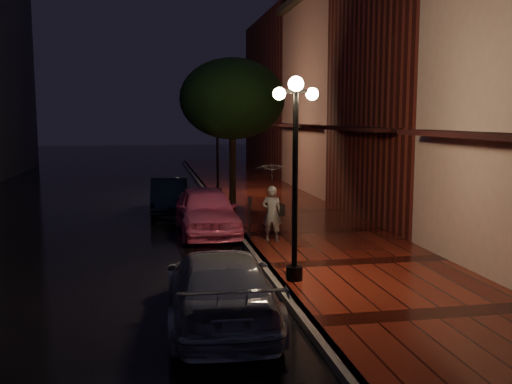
{
  "coord_description": "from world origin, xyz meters",
  "views": [
    {
      "loc": [
        -2.63,
        -16.55,
        3.61
      ],
      "look_at": [
        0.46,
        0.09,
        1.4
      ],
      "focal_mm": 40.0,
      "sensor_mm": 36.0,
      "label": 1
    }
  ],
  "objects_px": {
    "silver_car": "(220,287)",
    "parking_meter": "(250,213)",
    "street_tree": "(233,101)",
    "navy_car": "(169,195)",
    "streetlamp_near": "(295,166)",
    "pink_car": "(206,210)",
    "streetlamp_far": "(218,140)",
    "woman_with_umbrella": "(272,190)"
  },
  "relations": [
    {
      "from": "silver_car",
      "to": "parking_meter",
      "type": "distance_m",
      "value": 6.52
    },
    {
      "from": "street_tree",
      "to": "parking_meter",
      "type": "distance_m",
      "value": 7.41
    },
    {
      "from": "street_tree",
      "to": "navy_car",
      "type": "distance_m",
      "value": 4.46
    },
    {
      "from": "street_tree",
      "to": "streetlamp_near",
      "type": "bearing_deg",
      "value": -91.35
    },
    {
      "from": "parking_meter",
      "to": "pink_car",
      "type": "bearing_deg",
      "value": 119.67
    },
    {
      "from": "pink_car",
      "to": "silver_car",
      "type": "height_order",
      "value": "pink_car"
    },
    {
      "from": "streetlamp_near",
      "to": "streetlamp_far",
      "type": "bearing_deg",
      "value": 90.0
    },
    {
      "from": "streetlamp_near",
      "to": "streetlamp_far",
      "type": "xyz_separation_m",
      "value": [
        0.0,
        14.0,
        0.0
      ]
    },
    {
      "from": "streetlamp_near",
      "to": "woman_with_umbrella",
      "type": "distance_m",
      "value": 4.02
    },
    {
      "from": "pink_car",
      "to": "woman_with_umbrella",
      "type": "height_order",
      "value": "woman_with_umbrella"
    },
    {
      "from": "navy_car",
      "to": "parking_meter",
      "type": "relative_size",
      "value": 3.28
    },
    {
      "from": "street_tree",
      "to": "silver_car",
      "type": "relative_size",
      "value": 1.28
    },
    {
      "from": "street_tree",
      "to": "pink_car",
      "type": "relative_size",
      "value": 1.32
    },
    {
      "from": "streetlamp_near",
      "to": "streetlamp_far",
      "type": "distance_m",
      "value": 14.0
    },
    {
      "from": "pink_car",
      "to": "navy_car",
      "type": "distance_m",
      "value": 4.59
    },
    {
      "from": "pink_car",
      "to": "parking_meter",
      "type": "bearing_deg",
      "value": -55.03
    },
    {
      "from": "parking_meter",
      "to": "street_tree",
      "type": "bearing_deg",
      "value": 79.24
    },
    {
      "from": "pink_car",
      "to": "woman_with_umbrella",
      "type": "relative_size",
      "value": 1.99
    },
    {
      "from": "pink_car",
      "to": "navy_car",
      "type": "xyz_separation_m",
      "value": [
        -1.0,
        4.48,
        -0.1
      ]
    },
    {
      "from": "pink_car",
      "to": "silver_car",
      "type": "bearing_deg",
      "value": -95.26
    },
    {
      "from": "streetlamp_far",
      "to": "street_tree",
      "type": "xyz_separation_m",
      "value": [
        0.26,
        -3.01,
        1.64
      ]
    },
    {
      "from": "pink_car",
      "to": "streetlamp_far",
      "type": "bearing_deg",
      "value": 79.34
    },
    {
      "from": "silver_car",
      "to": "woman_with_umbrella",
      "type": "relative_size",
      "value": 2.06
    },
    {
      "from": "pink_car",
      "to": "navy_car",
      "type": "bearing_deg",
      "value": 101.11
    },
    {
      "from": "streetlamp_near",
      "to": "pink_car",
      "type": "distance_m",
      "value": 6.33
    },
    {
      "from": "streetlamp_near",
      "to": "street_tree",
      "type": "xyz_separation_m",
      "value": [
        0.26,
        10.99,
        1.64
      ]
    },
    {
      "from": "streetlamp_near",
      "to": "pink_car",
      "type": "relative_size",
      "value": 0.98
    },
    {
      "from": "streetlamp_far",
      "to": "streetlamp_near",
      "type": "bearing_deg",
      "value": -90.0
    },
    {
      "from": "streetlamp_far",
      "to": "pink_car",
      "type": "xyz_separation_m",
      "value": [
        -1.31,
        -8.09,
        -1.85
      ]
    },
    {
      "from": "streetlamp_far",
      "to": "street_tree",
      "type": "bearing_deg",
      "value": -85.09
    },
    {
      "from": "streetlamp_near",
      "to": "streetlamp_far",
      "type": "height_order",
      "value": "same"
    },
    {
      "from": "streetlamp_far",
      "to": "silver_car",
      "type": "height_order",
      "value": "streetlamp_far"
    },
    {
      "from": "streetlamp_far",
      "to": "street_tree",
      "type": "distance_m",
      "value": 3.44
    },
    {
      "from": "parking_meter",
      "to": "navy_car",
      "type": "bearing_deg",
      "value": 102.64
    },
    {
      "from": "navy_car",
      "to": "woman_with_umbrella",
      "type": "distance_m",
      "value": 7.09
    },
    {
      "from": "parking_meter",
      "to": "streetlamp_near",
      "type": "bearing_deg",
      "value": -94.18
    },
    {
      "from": "silver_car",
      "to": "streetlamp_near",
      "type": "bearing_deg",
      "value": -131.55
    },
    {
      "from": "streetlamp_far",
      "to": "silver_car",
      "type": "distance_m",
      "value": 16.13
    },
    {
      "from": "silver_car",
      "to": "woman_with_umbrella",
      "type": "distance_m",
      "value": 6.25
    },
    {
      "from": "streetlamp_far",
      "to": "navy_car",
      "type": "distance_m",
      "value": 4.71
    },
    {
      "from": "woman_with_umbrella",
      "to": "street_tree",
      "type": "bearing_deg",
      "value": -66.74
    },
    {
      "from": "streetlamp_far",
      "to": "parking_meter",
      "type": "relative_size",
      "value": 3.56
    }
  ]
}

